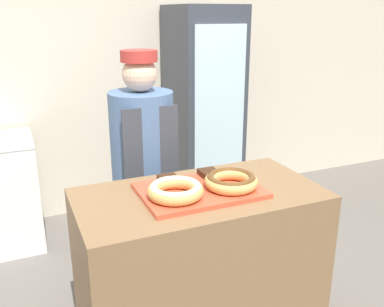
{
  "coord_description": "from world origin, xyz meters",
  "views": [
    {
      "loc": [
        -0.83,
        -1.83,
        1.85
      ],
      "look_at": [
        0.0,
        0.1,
        1.16
      ],
      "focal_mm": 40.0,
      "sensor_mm": 36.0,
      "label": 1
    }
  ],
  "objects": [
    {
      "name": "brownie_back_left",
      "position": [
        -0.12,
        0.14,
        1.02
      ],
      "size": [
        0.1,
        0.1,
        0.03
      ],
      "color": "#382111",
      "rests_on": "serving_tray"
    },
    {
      "name": "serving_tray",
      "position": [
        0.0,
        0.0,
        0.99
      ],
      "size": [
        0.61,
        0.42,
        0.02
      ],
      "color": "#D84C33",
      "rests_on": "display_counter"
    },
    {
      "name": "wall_back",
      "position": [
        0.0,
        2.13,
        1.35
      ],
      "size": [
        8.0,
        0.06,
        2.7
      ],
      "color": "beige",
      "rests_on": "ground_plane"
    },
    {
      "name": "brownie_back_right",
      "position": [
        0.12,
        0.14,
        1.02
      ],
      "size": [
        0.1,
        0.1,
        0.03
      ],
      "color": "#382111",
      "rests_on": "serving_tray"
    },
    {
      "name": "beverage_fridge",
      "position": [
        0.82,
        1.73,
        0.96
      ],
      "size": [
        0.57,
        0.69,
        1.92
      ],
      "color": "#333842",
      "rests_on": "ground_plane"
    },
    {
      "name": "donut_light_glaze",
      "position": [
        -0.15,
        -0.05,
        1.04
      ],
      "size": [
        0.28,
        0.28,
        0.07
      ],
      "color": "tan",
      "rests_on": "serving_tray"
    },
    {
      "name": "display_counter",
      "position": [
        0.0,
        0.0,
        0.49
      ],
      "size": [
        1.26,
        0.66,
        0.98
      ],
      "color": "brown",
      "rests_on": "ground_plane"
    },
    {
      "name": "baker_person",
      "position": [
        -0.09,
        0.7,
        0.85
      ],
      "size": [
        0.41,
        0.41,
        1.64
      ],
      "color": "#4C4C51",
      "rests_on": "ground_plane"
    },
    {
      "name": "donut_chocolate_glaze",
      "position": [
        0.15,
        -0.05,
        1.04
      ],
      "size": [
        0.28,
        0.28,
        0.07
      ],
      "color": "tan",
      "rests_on": "serving_tray"
    }
  ]
}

